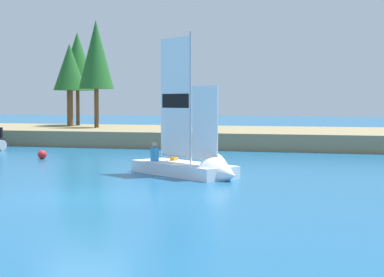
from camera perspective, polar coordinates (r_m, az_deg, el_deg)
ground_plane at (r=18.73m, az=-9.52°, el=-5.26°), size 200.00×200.00×0.00m
shore_bank at (r=41.41m, az=4.82°, el=0.15°), size 80.00×11.21×0.97m
shoreline_tree_left at (r=49.39m, az=-10.14°, el=6.74°), size 2.90×2.90×6.98m
shoreline_tree_midleft at (r=46.99m, az=-10.81°, el=6.17°), size 2.32×2.32×5.92m
shoreline_tree_centre at (r=44.44m, az=-8.51°, el=7.35°), size 2.39×2.39×7.31m
sailboat at (r=23.53m, az=0.50°, el=-2.47°), size 5.08×4.13×5.83m
channel_buoy at (r=31.72m, az=-13.15°, el=-1.40°), size 0.42×0.42×0.42m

